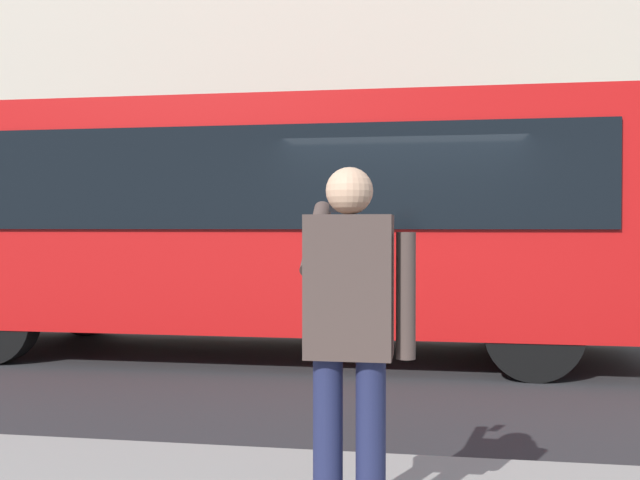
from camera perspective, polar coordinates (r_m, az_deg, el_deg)
ground_plane at (r=8.07m, az=6.85°, el=-10.19°), size 60.00×60.00×0.00m
building_facade_far at (r=15.36m, az=7.92°, el=17.76°), size 28.00×1.55×12.00m
red_bus at (r=8.74m, az=-4.17°, el=1.78°), size 9.05×2.54×3.08m
pedestrian_photographer at (r=3.29m, az=2.46°, el=-6.50°), size 0.53×0.52×1.70m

